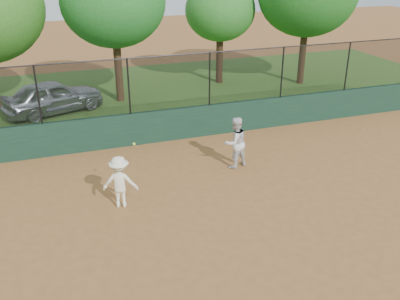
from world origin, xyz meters
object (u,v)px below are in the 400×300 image
object	(u,v)px
parked_car	(53,97)
player_second	(235,143)
tree_3	(220,11)
tree_2	(113,2)
player_main	(120,182)

from	to	relation	value
parked_car	player_second	bearing A→B (deg)	-164.48
parked_car	tree_3	world-z (taller)	tree_3
parked_car	tree_2	bearing A→B (deg)	-95.52
parked_car	tree_2	distance (m)	4.87
player_second	tree_3	world-z (taller)	tree_3
player_main	tree_2	bearing A→B (deg)	80.20
player_second	player_main	xyz separation A→B (m)	(-3.95, -1.25, -0.11)
player_main	tree_3	bearing A→B (deg)	56.66
player_second	tree_2	size ratio (longest dim) A/B	0.27
parked_car	tree_3	size ratio (longest dim) A/B	0.80
tree_2	tree_3	distance (m)	5.82
player_second	tree_2	xyz separation A→B (m)	(-2.30, 8.33, 3.61)
parked_car	tree_2	xyz separation A→B (m)	(3.02, 0.76, 3.74)
player_main	tree_2	xyz separation A→B (m)	(1.66, 9.58, 3.71)
player_second	tree_3	xyz separation A→B (m)	(3.30, 9.77, 2.88)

